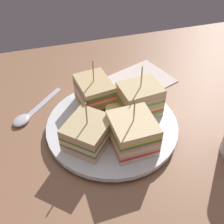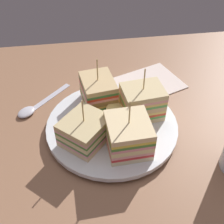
{
  "view_description": "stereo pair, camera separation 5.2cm",
  "coord_description": "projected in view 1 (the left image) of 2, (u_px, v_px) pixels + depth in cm",
  "views": [
    {
      "loc": [
        10.72,
        37.04,
        40.22
      ],
      "look_at": [
        0.0,
        0.0,
        4.71
      ],
      "focal_mm": 45.62,
      "sensor_mm": 36.0,
      "label": 1
    },
    {
      "loc": [
        5.61,
        38.16,
        40.22
      ],
      "look_at": [
        0.0,
        0.0,
        4.71
      ],
      "focal_mm": 45.62,
      "sensor_mm": 36.0,
      "label": 2
    }
  ],
  "objects": [
    {
      "name": "spoon",
      "position": [
        27.0,
        116.0,
        0.58
      ],
      "size": [
        11.65,
        11.58,
        1.0
      ],
      "rotation": [
        0.0,
        0.0,
        0.78
      ],
      "color": "silver",
      "rests_on": "ground_plane"
    },
    {
      "name": "plate",
      "position": [
        112.0,
        126.0,
        0.55
      ],
      "size": [
        25.12,
        25.12,
        1.71
      ],
      "color": "white",
      "rests_on": "ground_plane"
    },
    {
      "name": "sandwich_wedge_1",
      "position": [
        88.0,
        133.0,
        0.49
      ],
      "size": [
        10.27,
        10.33,
        9.31
      ],
      "rotation": [
        0.0,
        0.0,
        10.26
      ],
      "color": "beige",
      "rests_on": "plate"
    },
    {
      "name": "sandwich_wedge_3",
      "position": [
        139.0,
        99.0,
        0.55
      ],
      "size": [
        8.33,
        6.81,
        10.69
      ],
      "rotation": [
        0.0,
        0.0,
        12.67
      ],
      "color": "beige",
      "rests_on": "plate"
    },
    {
      "name": "sandwich_wedge_2",
      "position": [
        132.0,
        133.0,
        0.49
      ],
      "size": [
        7.53,
        8.05,
        10.46
      ],
      "rotation": [
        0.0,
        0.0,
        11.04
      ],
      "color": "beige",
      "rests_on": "plate"
    },
    {
      "name": "napkin",
      "position": [
        139.0,
        80.0,
        0.67
      ],
      "size": [
        17.62,
        15.75,
        0.5
      ],
      "primitive_type": "cube",
      "rotation": [
        0.0,
        0.0,
        0.35
      ],
      "color": "silver",
      "rests_on": "ground_plane"
    },
    {
      "name": "ground_plane",
      "position": [
        112.0,
        133.0,
        0.56
      ],
      "size": [
        123.95,
        71.38,
        1.8
      ],
      "primitive_type": "cube",
      "color": "#93674A"
    },
    {
      "name": "chip_pile",
      "position": [
        121.0,
        112.0,
        0.55
      ],
      "size": [
        6.9,
        6.66,
        3.24
      ],
      "color": "#E3D078",
      "rests_on": "plate"
    },
    {
      "name": "sandwich_wedge_0",
      "position": [
        94.0,
        94.0,
        0.56
      ],
      "size": [
        7.1,
        8.53,
        10.72
      ],
      "rotation": [
        0.0,
        0.0,
        8.0
      ],
      "color": "beige",
      "rests_on": "plate"
    }
  ]
}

